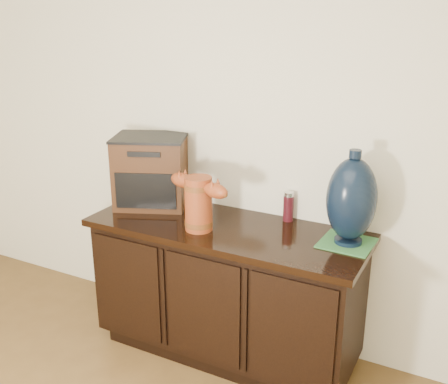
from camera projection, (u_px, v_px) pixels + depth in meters
The scene contains 6 objects.
sideboard at pixel (226, 290), 2.82m from camera, with size 1.46×0.56×0.75m.
terracotta_vessel at pixel (198, 200), 2.62m from camera, with size 0.39×0.18×0.28m.
tv_radio at pixel (151, 171), 2.95m from camera, with size 0.49×0.45×0.40m.
green_mat at pixel (347, 243), 2.50m from camera, with size 0.24×0.24×0.01m, color #337138.
lamp_base at pixel (351, 200), 2.43m from camera, with size 0.24×0.24×0.45m.
spray_can at pixel (288, 207), 2.76m from camera, with size 0.05×0.05×0.16m.
Camera 1 is at (1.15, 0.01, 1.80)m, focal length 42.00 mm.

